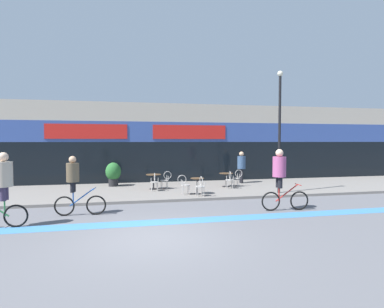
{
  "coord_description": "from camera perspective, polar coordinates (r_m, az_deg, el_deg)",
  "views": [
    {
      "loc": [
        -0.59,
        -7.89,
        2.57
      ],
      "look_at": [
        2.12,
        5.16,
        1.99
      ],
      "focal_mm": 28.0,
      "sensor_mm": 36.0,
      "label": 1
    }
  ],
  "objects": [
    {
      "name": "cafe_chair_2_side",
      "position": [
        16.4,
        8.57,
        -4.32
      ],
      "size": [
        0.58,
        0.4,
        0.9
      ],
      "rotation": [
        0.0,
        0.0,
        3.13
      ],
      "color": "#B7B2AD",
      "rests_on": "sidewalk_slab"
    },
    {
      "name": "bistro_table_0",
      "position": [
        15.39,
        -7.35,
        -4.64
      ],
      "size": [
        0.77,
        0.77,
        0.76
      ],
      "color": "black",
      "rests_on": "sidewalk_slab"
    },
    {
      "name": "cafe_chair_1_side",
      "position": [
        13.76,
        -1.54,
        -5.6
      ],
      "size": [
        0.57,
        0.4,
        0.9
      ],
      "rotation": [
        0.0,
        0.0,
        0.0
      ],
      "color": "#B7B2AD",
      "rests_on": "sidewalk_slab"
    },
    {
      "name": "ground_plane",
      "position": [
        8.32,
        -7.36,
        -15.53
      ],
      "size": [
        120.0,
        120.0,
        0.0
      ],
      "primitive_type": "plane",
      "color": "#5B5B60"
    },
    {
      "name": "cafe_chair_2_near",
      "position": [
        15.6,
        7.18,
        -4.66
      ],
      "size": [
        0.44,
        0.59,
        0.9
      ],
      "rotation": [
        0.0,
        0.0,
        1.46
      ],
      "color": "#B7B2AD",
      "rests_on": "sidewalk_slab"
    },
    {
      "name": "lamp_post",
      "position": [
        14.72,
        16.35,
        5.59
      ],
      "size": [
        0.26,
        0.26,
        5.73
      ],
      "color": "black",
      "rests_on": "sidewalk_slab"
    },
    {
      "name": "storefront_facade",
      "position": [
        19.86,
        -10.02,
        1.98
      ],
      "size": [
        40.0,
        4.06,
        4.84
      ],
      "color": "#B2A899",
      "rests_on": "ground"
    },
    {
      "name": "planter_pot",
      "position": [
        16.85,
        -14.77,
        -3.54
      ],
      "size": [
        0.82,
        0.82,
        1.29
      ],
      "color": "#232326",
      "rests_on": "sidewalk_slab"
    },
    {
      "name": "cyclist_1",
      "position": [
        11.08,
        -21.42,
        -4.92
      ],
      "size": [
        1.74,
        0.5,
        2.06
      ],
      "rotation": [
        0.0,
        0.0,
        -0.06
      ],
      "color": "black",
      "rests_on": "ground"
    },
    {
      "name": "cafe_chair_1_near",
      "position": [
        13.28,
        1.63,
        -5.89
      ],
      "size": [
        0.43,
        0.59,
        0.9
      ],
      "rotation": [
        0.0,
        0.0,
        1.65
      ],
      "color": "#B7B2AD",
      "rests_on": "sidewalk_slab"
    },
    {
      "name": "bistro_table_2",
      "position": [
        16.19,
        6.49,
        -4.36
      ],
      "size": [
        0.73,
        0.73,
        0.73
      ],
      "color": "black",
      "rests_on": "sidewalk_slab"
    },
    {
      "name": "cyclist_0",
      "position": [
        11.49,
        16.52,
        -3.74
      ],
      "size": [
        1.81,
        0.57,
        2.27
      ],
      "rotation": [
        0.0,
        0.0,
        -0.09
      ],
      "color": "black",
      "rests_on": "ground"
    },
    {
      "name": "cafe_chair_0_side",
      "position": [
        15.46,
        -5.03,
        -4.72
      ],
      "size": [
        0.59,
        0.44,
        0.9
      ],
      "rotation": [
        0.0,
        0.0,
        3.24
      ],
      "color": "#B7B2AD",
      "rests_on": "sidewalk_slab"
    },
    {
      "name": "cafe_chair_0_near",
      "position": [
        14.78,
        -7.16,
        -5.06
      ],
      "size": [
        0.4,
        0.57,
        0.9
      ],
      "rotation": [
        0.0,
        0.0,
        1.57
      ],
      "color": "#B7B2AD",
      "rests_on": "sidewalk_slab"
    },
    {
      "name": "bistro_table_1",
      "position": [
        13.88,
        1.01,
        -5.5
      ],
      "size": [
        0.62,
        0.62,
        0.74
      ],
      "color": "black",
      "rests_on": "sidewalk_slab"
    },
    {
      "name": "sidewalk_slab",
      "position": [
        15.36,
        -9.43,
        -6.97
      ],
      "size": [
        40.0,
        5.5,
        0.12
      ],
      "primitive_type": "cube",
      "color": "slate",
      "rests_on": "ground"
    },
    {
      "name": "pedestrian_near_end",
      "position": [
        17.72,
        9.4,
        -1.96
      ],
      "size": [
        0.51,
        0.51,
        1.84
      ],
      "rotation": [
        0.0,
        0.0,
        3.05
      ],
      "color": "black",
      "rests_on": "sidewalk_slab"
    },
    {
      "name": "cyclist_2",
      "position": [
        10.44,
        -32.44,
        -4.69
      ],
      "size": [
        1.75,
        0.49,
        2.24
      ],
      "rotation": [
        0.0,
        0.0,
        3.16
      ],
      "color": "black",
      "rests_on": "ground"
    },
    {
      "name": "bike_lane_stripe",
      "position": [
        9.74,
        -8.04,
        -12.82
      ],
      "size": [
        36.0,
        0.7,
        0.01
      ],
      "primitive_type": "cube",
      "color": "#3D7AB7",
      "rests_on": "ground"
    }
  ]
}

